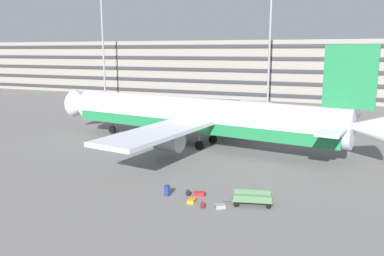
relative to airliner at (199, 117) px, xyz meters
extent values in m
plane|color=slate|center=(0.48, -1.75, -3.14)|extent=(600.00, 600.00, 0.00)
cube|color=gray|center=(0.48, 49.38, 2.92)|extent=(149.75, 17.76, 12.14)
cube|color=#2D2D33|center=(0.48, 40.40, -1.93)|extent=(148.25, 0.24, 0.70)
cube|color=#2D2D33|center=(0.48, 40.40, 0.50)|extent=(148.25, 0.24, 0.70)
cube|color=#2D2D33|center=(0.48, 40.40, 2.92)|extent=(148.25, 0.24, 0.70)
cube|color=#2D2D33|center=(0.48, 40.40, 5.35)|extent=(148.25, 0.24, 0.70)
cube|color=#2D2D33|center=(0.48, 40.40, 7.78)|extent=(148.25, 0.24, 0.70)
cylinder|color=silver|center=(-0.41, 0.06, 0.18)|extent=(31.70, 8.34, 3.63)
cube|color=#1E723F|center=(-0.41, 0.06, -0.82)|extent=(30.44, 8.08, 1.16)
cone|color=silver|center=(-16.97, 2.59, 0.18)|extent=(3.39, 3.85, 3.45)
cone|color=silver|center=(16.42, -2.51, 0.45)|extent=(4.75, 3.53, 2.91)
cube|color=#1E723F|center=(14.57, -2.22, 4.72)|extent=(4.36, 1.01, 5.45)
cube|color=silver|center=(13.66, -5.57, 0.63)|extent=(2.60, 5.66, 0.20)
cube|color=silver|center=(14.70, 1.25, 0.63)|extent=(2.60, 5.66, 0.20)
cube|color=silver|center=(-0.69, -8.43, -0.10)|extent=(6.35, 13.75, 0.36)
cube|color=silver|center=(1.85, 8.25, -0.10)|extent=(6.35, 13.75, 0.36)
cylinder|color=#9E9EA3|center=(-0.83, -5.99, -1.40)|extent=(2.87, 2.37, 2.00)
cylinder|color=#9E9EA3|center=(1.00, 5.97, -1.40)|extent=(2.87, 2.37, 2.00)
cylinder|color=black|center=(-12.24, 1.87, -2.69)|extent=(0.94, 0.48, 0.90)
cylinder|color=slate|center=(-12.24, 1.87, -1.94)|extent=(0.20, 0.20, 1.50)
cylinder|color=black|center=(0.61, -1.65, -2.69)|extent=(0.94, 0.48, 0.90)
cylinder|color=slate|center=(0.61, -1.65, -1.94)|extent=(0.20, 0.20, 1.50)
cylinder|color=black|center=(1.07, 1.40, -2.69)|extent=(0.94, 0.48, 0.90)
cylinder|color=slate|center=(1.07, 1.40, -1.94)|extent=(0.20, 0.20, 1.50)
cylinder|color=gray|center=(-34.96, 33.90, 7.94)|extent=(0.36, 0.36, 22.16)
cylinder|color=gray|center=(0.73, 33.90, 9.58)|extent=(0.36, 0.36, 25.44)
cube|color=gray|center=(7.32, -15.50, -3.03)|extent=(0.79, 0.73, 0.22)
cube|color=black|center=(7.03, -15.70, -3.03)|extent=(0.15, 0.20, 0.02)
cube|color=#B21E23|center=(5.27, -13.93, -3.01)|extent=(0.86, 0.62, 0.26)
cube|color=black|center=(5.67, -13.85, -3.01)|extent=(0.08, 0.24, 0.02)
cube|color=orange|center=(5.24, -15.33, -3.02)|extent=(0.50, 0.71, 0.25)
cube|color=black|center=(5.21, -14.98, -3.02)|extent=(0.23, 0.05, 0.02)
cube|color=navy|center=(3.15, -14.78, -2.75)|extent=(0.43, 0.36, 0.69)
cylinder|color=#333338|center=(3.27, -14.73, -2.36)|extent=(0.02, 0.02, 0.08)
cylinder|color=#333338|center=(3.08, -14.68, -2.36)|extent=(0.02, 0.02, 0.08)
cube|color=black|center=(3.18, -14.70, -2.32)|extent=(0.20, 0.08, 0.02)
cylinder|color=black|center=(3.27, -14.92, -3.12)|extent=(0.03, 0.05, 0.05)
cylinder|color=black|center=(2.98, -14.84, -3.12)|extent=(0.03, 0.05, 0.05)
cylinder|color=black|center=(3.32, -14.72, -3.12)|extent=(0.03, 0.05, 0.05)
cylinder|color=black|center=(3.04, -14.64, -3.12)|extent=(0.03, 0.05, 0.05)
ellipsoid|color=maroon|center=(6.27, -15.94, -2.93)|extent=(0.31, 0.38, 0.43)
ellipsoid|color=maroon|center=(6.38, -15.92, -2.99)|extent=(0.16, 0.25, 0.19)
torus|color=black|center=(6.24, -15.95, -2.71)|extent=(0.03, 0.08, 0.08)
cube|color=black|center=(6.15, -15.88, -2.93)|extent=(0.03, 0.04, 0.36)
cube|color=black|center=(6.19, -16.05, -2.93)|extent=(0.03, 0.04, 0.36)
ellipsoid|color=black|center=(4.55, -14.27, -2.93)|extent=(0.41, 0.38, 0.44)
ellipsoid|color=black|center=(4.60, -14.34, -2.99)|extent=(0.26, 0.22, 0.20)
torus|color=black|center=(4.53, -14.24, -2.70)|extent=(0.07, 0.06, 0.08)
cube|color=black|center=(4.58, -14.13, -2.93)|extent=(0.04, 0.04, 0.37)
cube|color=black|center=(4.41, -14.25, -2.93)|extent=(0.04, 0.04, 0.37)
cube|color=#4C724C|center=(9.12, -14.15, -2.72)|extent=(2.83, 1.86, 0.12)
cylinder|color=#4C4C51|center=(7.52, -14.52, -2.96)|extent=(0.69, 0.21, 0.05)
cube|color=#4C724C|center=(9.26, -14.75, -2.52)|extent=(2.41, 0.60, 0.40)
cube|color=#4C724C|center=(8.98, -13.55, -2.52)|extent=(2.41, 0.60, 0.40)
cylinder|color=black|center=(8.24, -14.92, -2.96)|extent=(0.37, 0.18, 0.36)
cylinder|color=black|center=(7.98, -13.85, -2.96)|extent=(0.37, 0.18, 0.36)
cylinder|color=black|center=(10.26, -14.45, -2.96)|extent=(0.37, 0.18, 0.36)
cylinder|color=black|center=(10.01, -13.37, -2.96)|extent=(0.37, 0.18, 0.36)
camera|label=1|loc=(14.51, -38.43, 6.94)|focal=36.60mm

